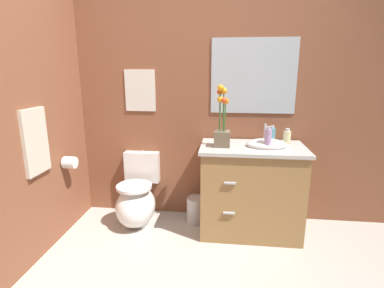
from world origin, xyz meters
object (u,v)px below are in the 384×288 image
at_px(toilet_paper_roll, 70,162).
at_px(trash_bin, 196,210).
at_px(toilet, 137,200).
at_px(hand_wash_bottle, 287,137).
at_px(wall_poster, 140,91).
at_px(soap_bottle, 268,139).
at_px(hanging_towel, 35,142).
at_px(vanity_cabinet, 251,189).
at_px(lotion_bottle, 272,135).
at_px(flower_vase, 222,127).
at_px(wall_mirror, 254,76).

bearing_deg(toilet_paper_roll, trash_bin, 13.31).
bearing_deg(toilet_paper_roll, toilet, 19.45).
height_order(toilet, toilet_paper_roll, toilet_paper_roll).
bearing_deg(hand_wash_bottle, wall_poster, 172.49).
bearing_deg(trash_bin, toilet_paper_roll, -166.69).
xyz_separation_m(soap_bottle, hanging_towel, (-1.84, -0.44, 0.03)).
distance_m(trash_bin, wall_poster, 1.32).
height_order(vanity_cabinet, trash_bin, vanity_cabinet).
bearing_deg(hanging_towel, wall_poster, 53.55).
xyz_separation_m(trash_bin, hanging_towel, (-1.20, -0.63, 0.83)).
height_order(lotion_bottle, wall_poster, wall_poster).
relative_size(hand_wash_bottle, wall_poster, 0.36).
xyz_separation_m(toilet, hand_wash_bottle, (1.42, 0.08, 0.66)).
height_order(flower_vase, wall_mirror, wall_mirror).
relative_size(lotion_bottle, trash_bin, 0.61).
bearing_deg(lotion_bottle, wall_poster, 173.09).
height_order(soap_bottle, hand_wash_bottle, soap_bottle).
height_order(vanity_cabinet, flower_vase, flower_vase).
xyz_separation_m(flower_vase, toilet_paper_roll, (-1.39, -0.13, -0.34)).
relative_size(vanity_cabinet, flower_vase, 1.87).
relative_size(toilet, lotion_bottle, 4.14).
bearing_deg(toilet_paper_roll, lotion_bottle, 9.45).
xyz_separation_m(vanity_cabinet, wall_poster, (-1.11, 0.29, 0.88)).
xyz_separation_m(lotion_bottle, hanging_towel, (-1.90, -0.67, 0.05)).
height_order(soap_bottle, toilet_paper_roll, soap_bottle).
distance_m(hanging_towel, toilet_paper_roll, 0.46).
relative_size(wall_poster, hanging_towel, 0.79).
bearing_deg(trash_bin, vanity_cabinet, -10.69).
xyz_separation_m(toilet, wall_poster, (0.00, 0.27, 1.06)).
xyz_separation_m(soap_bottle, wall_mirror, (-0.11, 0.39, 0.52)).
height_order(flower_vase, trash_bin, flower_vase).
bearing_deg(vanity_cabinet, lotion_bottle, 37.62).
xyz_separation_m(flower_vase, wall_mirror, (0.28, 0.33, 0.43)).
height_order(flower_vase, soap_bottle, flower_vase).
relative_size(flower_vase, hand_wash_bottle, 3.68).
bearing_deg(hand_wash_bottle, vanity_cabinet, -161.04).
xyz_separation_m(wall_mirror, hanging_towel, (-1.72, -0.83, -0.49)).
relative_size(flower_vase, lotion_bottle, 3.28).
xyz_separation_m(toilet, wall_mirror, (1.11, 0.27, 1.21)).
bearing_deg(vanity_cabinet, hand_wash_bottle, 18.96).
bearing_deg(soap_bottle, lotion_bottle, 73.81).
bearing_deg(flower_vase, soap_bottle, -7.81).
bearing_deg(hanging_towel, wall_mirror, 25.68).
bearing_deg(soap_bottle, wall_poster, 162.55).
bearing_deg(wall_poster, soap_bottle, -17.45).
bearing_deg(flower_vase, wall_mirror, 49.75).
distance_m(toilet, toilet_paper_roll, 0.73).
distance_m(soap_bottle, hand_wash_bottle, 0.28).
bearing_deg(wall_mirror, trash_bin, -159.74).
bearing_deg(vanity_cabinet, wall_poster, 165.21).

